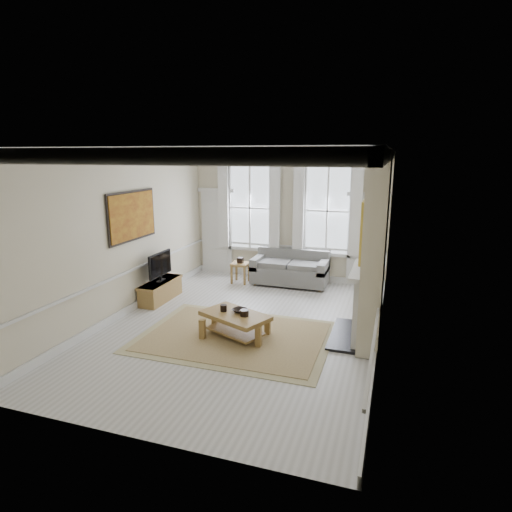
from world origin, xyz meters
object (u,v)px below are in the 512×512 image
(sofa, at_px, (291,270))
(tv_stand, at_px, (161,291))
(coffee_table, at_px, (235,318))
(side_table, at_px, (240,267))

(sofa, xyz_separation_m, tv_stand, (-2.56, -2.21, -0.13))
(sofa, relative_size, coffee_table, 1.36)
(tv_stand, bearing_deg, coffee_table, -30.23)
(tv_stand, bearing_deg, sofa, 40.88)
(sofa, distance_m, coffee_table, 3.61)
(sofa, bearing_deg, side_table, -166.54)
(sofa, bearing_deg, coffee_table, -92.67)
(sofa, height_order, tv_stand, sofa)
(sofa, bearing_deg, tv_stand, -139.12)
(side_table, height_order, tv_stand, side_table)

